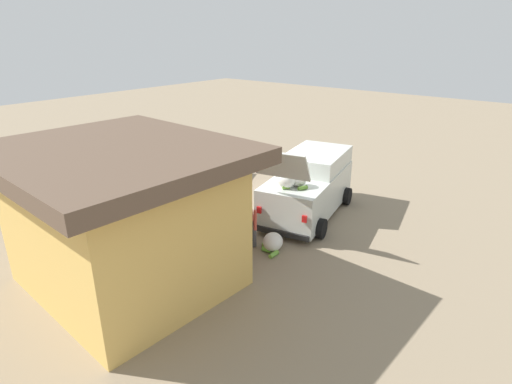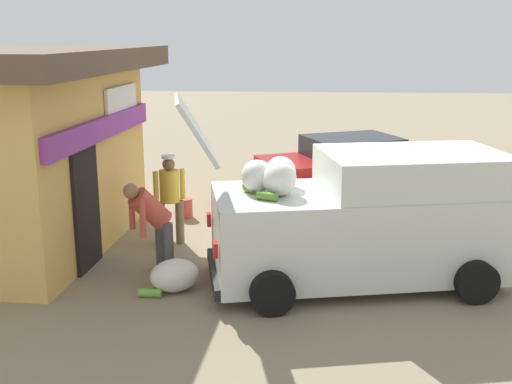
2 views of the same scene
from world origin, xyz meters
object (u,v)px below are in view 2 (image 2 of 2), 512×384
object	(u,v)px
vendor_standing	(170,195)
unloaded_banana_pile	(174,276)
delivery_van	(365,218)
parked_sedan	(351,166)
customer_bending	(152,219)
paint_bucket	(185,208)

from	to	relation	value
vendor_standing	unloaded_banana_pile	bearing A→B (deg)	-167.15
delivery_van	parked_sedan	world-z (taller)	delivery_van
parked_sedan	unloaded_banana_pile	size ratio (longest dim) A/B	4.94
parked_sedan	customer_bending	world-z (taller)	customer_bending
delivery_van	paint_bucket	bearing A→B (deg)	46.33
parked_sedan	vendor_standing	world-z (taller)	vendor_standing
customer_bending	delivery_van	bearing A→B (deg)	-89.63
customer_bending	unloaded_banana_pile	distance (m)	0.99
parked_sedan	unloaded_banana_pile	xyz separation A→B (m)	(-6.03, 2.97, -0.41)
vendor_standing	delivery_van	bearing A→B (deg)	-114.02
unloaded_banana_pile	paint_bucket	bearing A→B (deg)	8.07
delivery_van	customer_bending	distance (m)	3.19
paint_bucket	delivery_van	bearing A→B (deg)	-133.67
delivery_van	vendor_standing	xyz separation A→B (m)	(1.43, 3.22, -0.08)
delivery_van	customer_bending	bearing A→B (deg)	90.37
customer_bending	vendor_standing	bearing A→B (deg)	1.19
delivery_van	paint_bucket	distance (m)	4.61
parked_sedan	vendor_standing	xyz separation A→B (m)	(-4.01, 3.43, 0.29)
delivery_van	unloaded_banana_pile	world-z (taller)	delivery_van
vendor_standing	unloaded_banana_pile	world-z (taller)	vendor_standing
vendor_standing	unloaded_banana_pile	distance (m)	2.18
parked_sedan	vendor_standing	size ratio (longest dim) A/B	2.83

